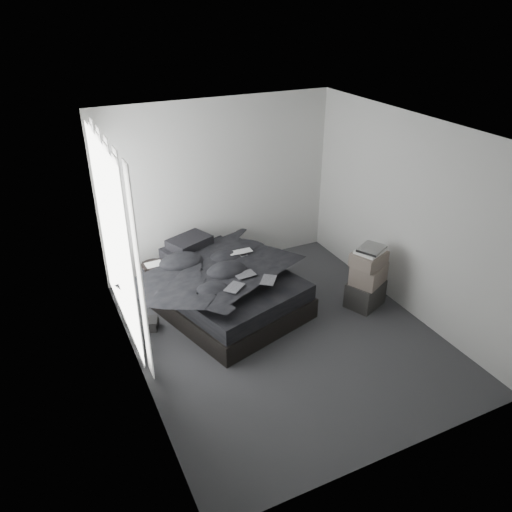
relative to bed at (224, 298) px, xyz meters
name	(u,v)px	position (x,y,z in m)	size (l,w,h in m)	color
floor	(283,334)	(0.44, -0.91, -0.14)	(3.60, 4.20, 0.01)	#343437
ceiling	(289,131)	(0.44, -0.91, 2.46)	(3.60, 4.20, 0.01)	white
wall_back	(219,187)	(0.44, 1.19, 1.16)	(3.60, 0.01, 2.60)	silver
wall_front	(407,346)	(0.44, -3.01, 1.16)	(3.60, 0.01, 2.60)	silver
wall_left	(130,277)	(-1.36, -0.91, 1.16)	(0.01, 4.20, 2.60)	silver
wall_right	(408,217)	(2.24, -0.91, 1.16)	(0.01, 4.20, 2.60)	silver
window_left	(114,238)	(-1.34, -0.01, 1.21)	(0.02, 2.00, 2.30)	white
curtain_left	(119,242)	(-1.29, -0.01, 1.14)	(0.06, 2.12, 2.48)	white
bed	(224,298)	(0.00, 0.00, 0.00)	(1.56, 2.07, 0.28)	black
mattress	(223,282)	(0.00, 0.00, 0.25)	(1.50, 2.01, 0.22)	black
duvet	(225,269)	(0.01, -0.05, 0.48)	(1.52, 1.77, 0.24)	black
pillow_lower	(185,252)	(-0.28, 0.76, 0.43)	(0.62, 0.42, 0.14)	black
pillow_upper	(189,242)	(-0.20, 0.76, 0.57)	(0.58, 0.40, 0.13)	black
laptop	(242,249)	(0.35, 0.16, 0.61)	(0.33, 0.21, 0.03)	silver
comic_a	(234,282)	(-0.08, -0.60, 0.61)	(0.26, 0.17, 0.01)	black
comic_b	(245,269)	(0.16, -0.37, 0.61)	(0.26, 0.17, 0.01)	black
comic_c	(269,274)	(0.37, -0.62, 0.62)	(0.26, 0.17, 0.01)	black
side_stand	(155,283)	(-0.80, 0.52, 0.16)	(0.33, 0.33, 0.60)	black
papers	(154,264)	(-0.80, 0.51, 0.47)	(0.23, 0.17, 0.01)	white
floor_books	(152,324)	(-1.03, -0.07, -0.07)	(0.14, 0.20, 0.14)	black
box_lower	(365,293)	(1.79, -0.79, 0.04)	(0.49, 0.38, 0.36)	#242424
box_mid	(369,274)	(1.81, -0.80, 0.36)	(0.46, 0.36, 0.28)	#675A51
box_upper	(369,259)	(1.78, -0.79, 0.59)	(0.43, 0.35, 0.19)	#675A51
art_book_white	(370,251)	(1.79, -0.79, 0.71)	(0.37, 0.30, 0.04)	silver
art_book_snake	(372,248)	(1.81, -0.80, 0.74)	(0.36, 0.29, 0.03)	silver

